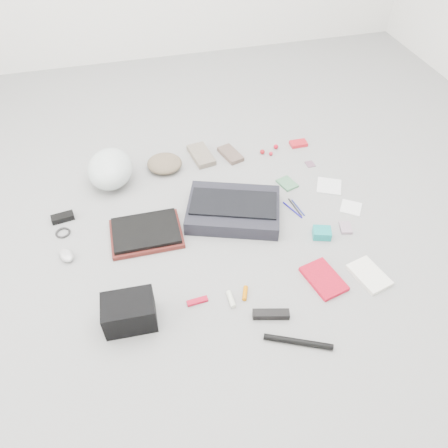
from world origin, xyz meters
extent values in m
plane|color=gray|center=(0.00, 0.00, 0.00)|extent=(4.00, 4.00, 0.00)
cube|color=black|center=(0.07, 0.10, 0.04)|extent=(0.54, 0.46, 0.08)
cube|color=black|center=(0.07, 0.10, 0.08)|extent=(0.47, 0.33, 0.01)
cube|color=#5B1D19|center=(-0.37, 0.07, 0.01)|extent=(0.34, 0.26, 0.02)
cube|color=black|center=(-0.37, 0.07, 0.03)|extent=(0.32, 0.23, 0.02)
ellipsoid|color=silver|center=(-0.50, 0.52, 0.09)|extent=(0.28, 0.33, 0.18)
ellipsoid|color=brown|center=(-0.20, 0.57, 0.03)|extent=(0.26, 0.25, 0.07)
cube|color=#796C5D|center=(0.02, 0.62, 0.02)|extent=(0.14, 0.23, 0.03)
cube|color=brown|center=(0.19, 0.59, 0.01)|extent=(0.13, 0.19, 0.03)
cube|color=black|center=(-0.77, 0.28, 0.01)|extent=(0.12, 0.07, 0.03)
torus|color=black|center=(-0.77, 0.18, 0.01)|extent=(0.08, 0.08, 0.01)
ellipsoid|color=#ACACAC|center=(-0.75, 0.02, 0.02)|extent=(0.09, 0.11, 0.04)
cube|color=black|center=(-0.50, -0.40, 0.07)|extent=(0.21, 0.15, 0.13)
cube|color=#9F081F|center=(-0.22, -0.38, 0.01)|extent=(0.09, 0.03, 0.01)
cylinder|color=beige|center=(-0.07, -0.41, 0.01)|extent=(0.02, 0.08, 0.02)
cylinder|color=#C46700|center=(-0.01, -0.39, 0.01)|extent=(0.04, 0.07, 0.02)
cube|color=black|center=(0.06, -0.52, 0.02)|extent=(0.16, 0.07, 0.03)
cylinder|color=black|center=(0.13, -0.67, 0.01)|extent=(0.26, 0.14, 0.03)
cube|color=red|center=(0.35, -0.40, 0.01)|extent=(0.17, 0.22, 0.02)
cube|color=white|center=(0.56, -0.43, 0.01)|extent=(0.16, 0.21, 0.02)
cube|color=#41724F|center=(0.43, 0.26, 0.01)|extent=(0.11, 0.12, 0.01)
cylinder|color=#180F8E|center=(0.38, 0.05, 0.00)|extent=(0.06, 0.14, 0.01)
cylinder|color=black|center=(0.40, 0.07, 0.00)|extent=(0.03, 0.14, 0.01)
cylinder|color=navy|center=(0.41, 0.06, 0.00)|extent=(0.03, 0.13, 0.01)
cube|color=teal|center=(0.45, -0.15, 0.02)|extent=(0.10, 0.09, 0.04)
cube|color=#A28598|center=(0.59, -0.14, 0.01)|extent=(0.07, 0.09, 0.01)
cube|color=silver|center=(0.64, 0.18, 0.00)|extent=(0.17, 0.17, 0.01)
cube|color=silver|center=(0.68, -0.01, 0.00)|extent=(0.14, 0.14, 0.01)
sphere|color=maroon|center=(0.38, 0.56, 0.01)|extent=(0.04, 0.04, 0.03)
sphere|color=red|center=(0.42, 0.53, 0.01)|extent=(0.03, 0.03, 0.02)
sphere|color=#AE071A|center=(0.48, 0.59, 0.01)|extent=(0.03, 0.03, 0.03)
cube|color=red|center=(0.62, 0.59, 0.01)|extent=(0.10, 0.06, 0.02)
cube|color=#775065|center=(0.62, 0.39, 0.00)|extent=(0.05, 0.06, 0.00)
camera|label=1|loc=(-0.37, -1.43, 1.56)|focal=35.00mm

